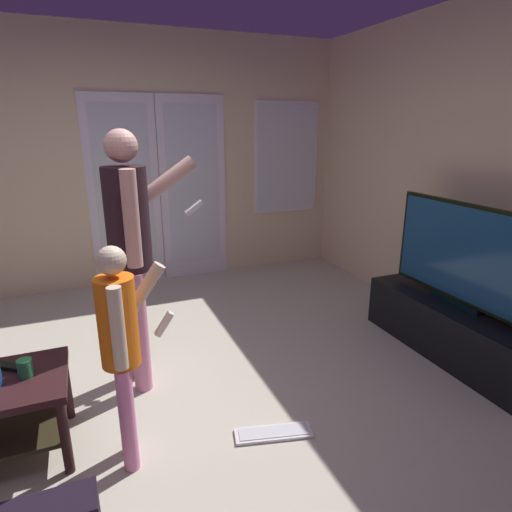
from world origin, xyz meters
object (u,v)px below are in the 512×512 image
loose_keyboard (274,433)px  person_child (121,340)px  tv_remote_black (8,366)px  person_adult (132,240)px  tv_stand (453,329)px  flat_screen_tv (463,255)px  cup_by_laptop (25,368)px

loose_keyboard → person_child: bearing=171.5°
loose_keyboard → tv_remote_black: 1.49m
person_adult → tv_remote_black: size_ratio=9.80×
tv_stand → loose_keyboard: bearing=-168.9°
person_child → person_adult: bearing=77.6°
person_adult → tv_remote_black: (-0.72, -0.33, -0.54)m
loose_keyboard → tv_remote_black: bearing=159.4°
person_adult → person_child: person_adult is taller
person_adult → person_child: (-0.16, -0.71, -0.30)m
flat_screen_tv → person_child: person_child is taller
tv_stand → flat_screen_tv: size_ratio=1.15×
person_child → tv_remote_black: 0.72m
person_child → cup_by_laptop: person_child is taller
cup_by_laptop → tv_remote_black: bearing=129.1°
flat_screen_tv → loose_keyboard: 1.84m
person_child → cup_by_laptop: bearing=150.5°
flat_screen_tv → tv_remote_black: (-2.96, 0.17, -0.32)m
person_child → loose_keyboard: size_ratio=2.55×
flat_screen_tv → cup_by_laptop: flat_screen_tv is taller
person_adult → tv_remote_black: bearing=-155.4°
tv_remote_black → flat_screen_tv: bearing=33.4°
loose_keyboard → tv_remote_black: size_ratio=2.70×
flat_screen_tv → person_adult: person_adult is taller
cup_by_laptop → tv_remote_black: cup_by_laptop is taller
flat_screen_tv → loose_keyboard: size_ratio=2.73×
person_adult → cup_by_laptop: 0.92m
person_adult → tv_remote_black: person_adult is taller
tv_stand → flat_screen_tv: flat_screen_tv is taller
person_adult → person_child: 0.79m
loose_keyboard → tv_remote_black: tv_remote_black is taller
flat_screen_tv → loose_keyboard: bearing=-168.7°
person_adult → loose_keyboard: (0.60, -0.83, -0.99)m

